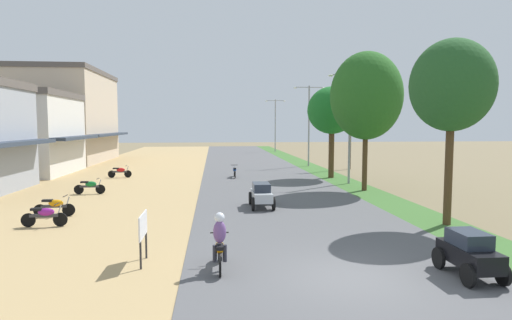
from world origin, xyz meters
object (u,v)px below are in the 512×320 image
Objects in this scene: car_hatchback_black at (469,252)px; motorbike_foreground_rider at (220,243)px; streetlamp_mid at (309,120)px; car_sedan_silver at (261,194)px; parked_motorbike_second at (55,205)px; street_signboard at (143,229)px; parked_motorbike_nearest at (45,215)px; streetlamp_far at (275,122)px; parked_motorbike_fourth at (120,171)px; motorbike_ahead_second at (235,171)px; parked_motorbike_third at (90,186)px; median_tree_third at (332,111)px; utility_pole_near at (350,123)px; median_tree_nearest at (452,86)px; streetlamp_near at (350,120)px; median_tree_second at (366,96)px.

motorbike_foreground_rider is (-6.66, 1.20, 0.11)m from car_hatchback_black.
car_sedan_silver is at bearing -108.81° from streetlamp_mid.
parked_motorbike_second is 8.64m from street_signboard.
parked_motorbike_nearest is 1.00× the size of parked_motorbike_second.
motorbike_foreground_rider is (-9.25, -52.86, -3.77)m from streetlamp_far.
streetlamp_far reaches higher than car_hatchback_black.
motorbike_ahead_second reaches higher than parked_motorbike_fourth.
parked_motorbike_second is at bearing -110.14° from streetlamp_far.
street_signboard is (5.23, -13.20, 0.55)m from parked_motorbike_third.
median_tree_third reaches higher than motorbike_foreground_rider.
parked_motorbike_fourth is at bearing -118.34° from streetlamp_far.
car_sedan_silver is at bearing -120.11° from utility_pole_near.
median_tree_nearest is 4.19× the size of motorbike_foreground_rider.
median_tree_nearest is at bearing -31.19° from car_sedan_silver.
streetlamp_mid reaches higher than motorbike_ahead_second.
streetlamp_mid is at bearing 90.00° from streetlamp_near.
median_tree_second is (16.48, 5.97, 5.37)m from parked_motorbike_second.
parked_motorbike_third is 1.00× the size of motorbike_foreground_rider.
median_tree_nearest is at bearing -88.25° from median_tree_third.
utility_pole_near is at bearing -41.57° from streetlamp_mid.
parked_motorbike_nearest is 6.91m from street_signboard.
parked_motorbike_second and parked_motorbike_fourth have the same top height.
median_tree_third is at bearing 42.33° from parked_motorbike_nearest.
streetlamp_far reaches higher than streetlamp_near.
parked_motorbike_third is at bearing -141.84° from motorbike_ahead_second.
streetlamp_far is (11.48, 52.04, 3.52)m from street_signboard.
streetlamp_far is at bearing 80.86° from car_sedan_silver.
car_hatchback_black is 6.77m from motorbike_foreground_rider.
street_signboard is 0.19× the size of streetlamp_far.
car_sedan_silver is (-7.06, -8.00, -3.75)m from streetlamp_near.
median_tree_third is 3.11× the size of car_sedan_silver.
median_tree_third is 3.91× the size of motorbike_foreground_rider.
parked_motorbike_fourth is 0.90× the size of car_hatchback_black.
utility_pole_near is at bearing 64.95° from motorbike_foreground_rider.
street_signboard is 13.06m from median_tree_nearest.
median_tree_second is 3.48m from streetlamp_near.
median_tree_third is 22.58m from motorbike_foreground_rider.
utility_pole_near is 28.83m from car_hatchback_black.
streetlamp_mid is at bearing 55.84° from parked_motorbike_nearest.
streetlamp_mid is 3.96× the size of car_hatchback_black.
car_hatchback_black is (13.92, -9.03, 0.19)m from parked_motorbike_second.
motorbike_foreground_rider is at bearing -118.58° from streetlamp_near.
median_tree_second is at bearing 34.49° from car_sedan_silver.
median_tree_second is at bearing 56.26° from motorbike_foreground_rider.
utility_pole_near is at bearing 60.94° from median_tree_third.
parked_motorbike_second is 9.52m from car_sedan_silver.
median_tree_second reaches higher than parked_motorbike_third.
street_signboard is (5.19, -21.12, 0.55)m from parked_motorbike_fourth.
utility_pole_near is at bearing 75.73° from median_tree_second.
parked_motorbike_nearest is at bearing -86.27° from parked_motorbike_third.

